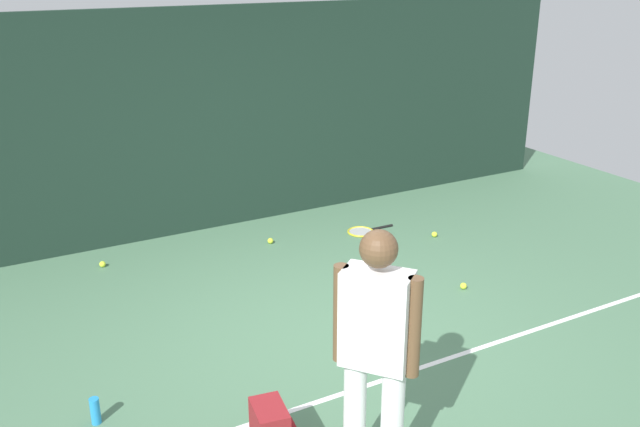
{
  "coord_description": "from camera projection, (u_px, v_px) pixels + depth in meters",
  "views": [
    {
      "loc": [
        -2.75,
        -4.58,
        3.12
      ],
      "look_at": [
        0.0,
        0.4,
        1.0
      ],
      "focal_mm": 39.1,
      "sensor_mm": 36.0,
      "label": 1
    }
  ],
  "objects": [
    {
      "name": "water_bottle",
      "position": [
        95.0,
        411.0,
        4.91
      ],
      "size": [
        0.07,
        0.07,
        0.2
      ],
      "primitive_type": "cylinder",
      "color": "#268CD8",
      "rests_on": "ground"
    },
    {
      "name": "tennis_ball_mid_court",
      "position": [
        270.0,
        241.0,
        8.0
      ],
      "size": [
        0.07,
        0.07,
        0.07
      ],
      "primitive_type": "sphere",
      "color": "#CCE033",
      "rests_on": "ground"
    },
    {
      "name": "court_line",
      "position": [
        391.0,
        377.0,
        5.47
      ],
      "size": [
        9.0,
        0.05,
        0.0
      ],
      "primitive_type": "cube",
      "color": "white",
      "rests_on": "ground"
    },
    {
      "name": "tennis_ball_near_player",
      "position": [
        102.0,
        264.0,
        7.39
      ],
      "size": [
        0.07,
        0.07,
        0.07
      ],
      "primitive_type": "sphere",
      "color": "#CCE033",
      "rests_on": "ground"
    },
    {
      "name": "tennis_player",
      "position": [
        376.0,
        346.0,
        4.08
      ],
      "size": [
        0.42,
        0.45,
        1.7
      ],
      "rotation": [
        0.0,
        0.0,
        -0.89
      ],
      "color": "white",
      "rests_on": "ground"
    },
    {
      "name": "back_fence",
      "position": [
        212.0,
        121.0,
        8.1
      ],
      "size": [
        10.0,
        0.1,
        2.6
      ],
      "primitive_type": "cube",
      "color": "#192D23",
      "rests_on": "ground"
    },
    {
      "name": "tennis_racket",
      "position": [
        363.0,
        231.0,
        8.33
      ],
      "size": [
        0.61,
        0.33,
        0.03
      ],
      "rotation": [
        0.0,
        0.0,
        3.13
      ],
      "color": "black",
      "rests_on": "ground"
    },
    {
      "name": "ground_plane",
      "position": [
        342.0,
        334.0,
        6.09
      ],
      "size": [
        12.0,
        12.0,
        0.0
      ],
      "primitive_type": "plane",
      "color": "#4C7556"
    },
    {
      "name": "tennis_ball_far_left",
      "position": [
        463.0,
        286.0,
        6.91
      ],
      "size": [
        0.07,
        0.07,
        0.07
      ],
      "primitive_type": "sphere",
      "color": "#CCE033",
      "rests_on": "ground"
    },
    {
      "name": "tennis_ball_by_fence",
      "position": [
        434.0,
        234.0,
        8.18
      ],
      "size": [
        0.07,
        0.07,
        0.07
      ],
      "primitive_type": "sphere",
      "color": "#CCE033",
      "rests_on": "ground"
    }
  ]
}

